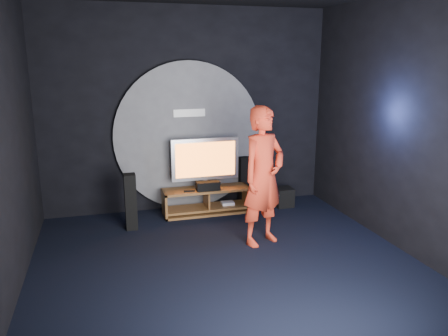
{
  "coord_description": "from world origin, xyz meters",
  "views": [
    {
      "loc": [
        -1.48,
        -4.98,
        2.62
      ],
      "look_at": [
        0.24,
        1.05,
        1.05
      ],
      "focal_mm": 35.0,
      "sensor_mm": 36.0,
      "label": 1
    }
  ],
  "objects_px": {
    "tv": "(205,161)",
    "tower_speaker_left": "(131,202)",
    "tower_speaker_right": "(244,181)",
    "media_console": "(207,202)",
    "subwoofer": "(284,197)",
    "player": "(263,176)"
  },
  "relations": [
    {
      "from": "tv",
      "to": "tower_speaker_left",
      "type": "distance_m",
      "value": 1.47
    },
    {
      "from": "media_console",
      "to": "tower_speaker_right",
      "type": "relative_size",
      "value": 1.68
    },
    {
      "from": "tower_speaker_left",
      "to": "subwoofer",
      "type": "distance_m",
      "value": 2.79
    },
    {
      "from": "tower_speaker_right",
      "to": "player",
      "type": "height_order",
      "value": "player"
    },
    {
      "from": "tower_speaker_right",
      "to": "tower_speaker_left",
      "type": "bearing_deg",
      "value": -161.92
    },
    {
      "from": "media_console",
      "to": "subwoofer",
      "type": "xyz_separation_m",
      "value": [
        1.43,
        -0.02,
        -0.02
      ]
    },
    {
      "from": "media_console",
      "to": "subwoofer",
      "type": "height_order",
      "value": "media_console"
    },
    {
      "from": "subwoofer",
      "to": "player",
      "type": "xyz_separation_m",
      "value": [
        -0.95,
        -1.41,
        0.83
      ]
    },
    {
      "from": "tower_speaker_left",
      "to": "tower_speaker_right",
      "type": "bearing_deg",
      "value": 18.08
    },
    {
      "from": "tv",
      "to": "player",
      "type": "bearing_deg",
      "value": -71.98
    },
    {
      "from": "tower_speaker_left",
      "to": "tower_speaker_right",
      "type": "xyz_separation_m",
      "value": [
        2.09,
        0.68,
        0.0
      ]
    },
    {
      "from": "player",
      "to": "media_console",
      "type": "bearing_deg",
      "value": 84.9
    },
    {
      "from": "tv",
      "to": "subwoofer",
      "type": "bearing_deg",
      "value": -3.6
    },
    {
      "from": "tower_speaker_left",
      "to": "player",
      "type": "height_order",
      "value": "player"
    },
    {
      "from": "subwoofer",
      "to": "player",
      "type": "relative_size",
      "value": 0.17
    },
    {
      "from": "tower_speaker_right",
      "to": "player",
      "type": "bearing_deg",
      "value": -99.55
    },
    {
      "from": "tv",
      "to": "tower_speaker_left",
      "type": "xyz_separation_m",
      "value": [
        -1.31,
        -0.45,
        -0.47
      ]
    },
    {
      "from": "media_console",
      "to": "tower_speaker_left",
      "type": "bearing_deg",
      "value": -163.8
    },
    {
      "from": "player",
      "to": "subwoofer",
      "type": "bearing_deg",
      "value": 32.32
    },
    {
      "from": "media_console",
      "to": "subwoofer",
      "type": "bearing_deg",
      "value": -0.93
    },
    {
      "from": "media_console",
      "to": "tv",
      "type": "distance_m",
      "value": 0.73
    },
    {
      "from": "tv",
      "to": "subwoofer",
      "type": "xyz_separation_m",
      "value": [
        1.44,
        -0.09,
        -0.75
      ]
    }
  ]
}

